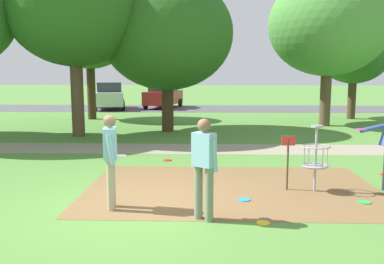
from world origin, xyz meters
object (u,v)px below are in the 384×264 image
object	(u,v)px
frisbee_near_basket	(384,175)
frisbee_scattered_b	(244,200)
tree_mid_center	(354,54)
parked_car_leftmost	(110,96)
tree_far_center	(329,25)
player_waiting_left	(111,156)
parked_car_center_left	(164,95)
frisbee_mid_grass	(167,160)
frisbee_scattered_a	(205,158)
player_foreground_watching	(204,163)
disc_golf_basket	(313,156)
tree_far_left	(167,34)
frisbee_by_tee	(364,202)
frisbee_far_left	(263,223)
tree_mid_left	(74,10)
tree_near_right	(89,35)

from	to	relation	value
frisbee_near_basket	frisbee_scattered_b	size ratio (longest dim) A/B	0.86
tree_mid_center	parked_car_leftmost	world-z (taller)	tree_mid_center
tree_far_center	player_waiting_left	bearing A→B (deg)	-120.83
parked_car_center_left	frisbee_scattered_b	bearing A→B (deg)	-79.99
frisbee_mid_grass	frisbee_scattered_a	world-z (taller)	same
frisbee_scattered_a	frisbee_scattered_b	size ratio (longest dim) A/B	1.05
player_foreground_watching	tree_far_center	xyz separation A→B (m)	(5.60, 12.72, 3.65)
frisbee_near_basket	frisbee_scattered_b	bearing A→B (deg)	-149.46
parked_car_center_left	disc_golf_basket	bearing A→B (deg)	-75.83
frisbee_near_basket	tree_far_left	world-z (taller)	tree_far_left
tree_far_center	frisbee_by_tee	bearing A→B (deg)	-102.32
frisbee_far_left	tree_far_left	bearing A→B (deg)	103.37
frisbee_near_basket	parked_car_center_left	world-z (taller)	parked_car_center_left
tree_far_left	parked_car_leftmost	distance (m)	12.19
frisbee_scattered_a	frisbee_far_left	bearing A→B (deg)	-79.32
tree_mid_center	frisbee_scattered_b	bearing A→B (deg)	-115.86
player_foreground_watching	parked_car_leftmost	bearing A→B (deg)	107.17
tree_far_left	tree_far_center	size ratio (longest dim) A/B	0.92
frisbee_scattered_a	tree_mid_center	world-z (taller)	tree_mid_center
frisbee_by_tee	frisbee_far_left	world-z (taller)	same
frisbee_scattered_a	tree_far_left	bearing A→B (deg)	105.79
tree_mid_left	tree_near_right	bearing A→B (deg)	100.79
frisbee_far_left	parked_car_leftmost	size ratio (longest dim) A/B	0.05
disc_golf_basket	tree_mid_left	world-z (taller)	tree_mid_left
player_waiting_left	frisbee_far_left	xyz separation A→B (m)	(2.65, -0.68, -0.96)
disc_golf_basket	tree_far_left	size ratio (longest dim) A/B	0.22
frisbee_mid_grass	tree_far_left	size ratio (longest dim) A/B	0.04
tree_mid_center	tree_near_right	bearing A→B (deg)	-177.38
tree_far_center	parked_car_center_left	distance (m)	13.55
player_waiting_left	disc_golf_basket	bearing A→B (deg)	17.60
frisbee_mid_grass	frisbee_scattered_b	bearing A→B (deg)	-62.88
player_foreground_watching	frisbee_by_tee	bearing A→B (deg)	18.48
player_waiting_left	parked_car_center_left	size ratio (longest dim) A/B	0.38
frisbee_scattered_a	parked_car_leftmost	world-z (taller)	parked_car_leftmost
parked_car_leftmost	frisbee_scattered_b	bearing A→B (deg)	-69.99
disc_golf_basket	tree_far_center	bearing A→B (deg)	72.92
frisbee_by_tee	frisbee_far_left	xyz separation A→B (m)	(-2.07, -1.16, 0.00)
frisbee_far_left	tree_mid_center	distance (m)	17.70
frisbee_near_basket	tree_mid_center	size ratio (longest dim) A/B	0.04
tree_far_center	frisbee_near_basket	bearing A→B (deg)	-97.49
tree_far_center	parked_car_center_left	size ratio (longest dim) A/B	1.56
frisbee_far_left	parked_car_leftmost	bearing A→B (deg)	109.39
player_waiting_left	frisbee_far_left	bearing A→B (deg)	-14.32
frisbee_by_tee	parked_car_leftmost	size ratio (longest dim) A/B	0.06
frisbee_near_basket	tree_far_center	world-z (taller)	tree_far_center
disc_golf_basket	tree_mid_center	bearing A→B (deg)	68.01
frisbee_scattered_a	frisbee_mid_grass	bearing A→B (deg)	-161.31
frisbee_by_tee	frisbee_mid_grass	xyz separation A→B (m)	(-4.10, 3.65, 0.00)
frisbee_near_basket	tree_mid_left	xyz separation A→B (m)	(-9.30, 5.89, 4.79)
frisbee_mid_grass	frisbee_scattered_b	world-z (taller)	same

